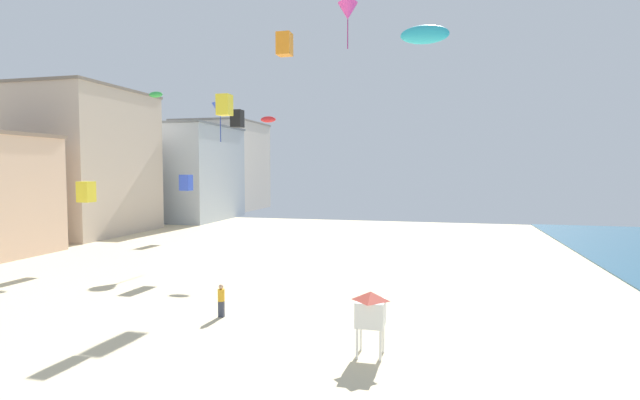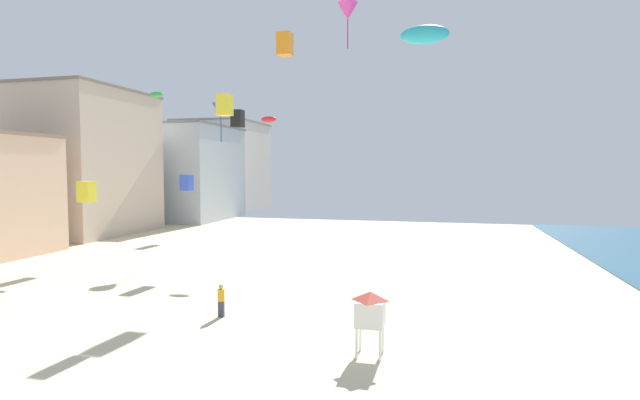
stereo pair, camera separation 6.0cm
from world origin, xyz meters
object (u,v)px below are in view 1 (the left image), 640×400
(kite_yellow_box, at_px, (86,192))
(kite_orange_box, at_px, (284,44))
(kite_blue_box, at_px, (186,183))
(kite_magenta_delta, at_px, (348,11))
(kite_yellow_box_2, at_px, (224,105))
(kite_flyer, at_px, (221,299))
(kite_blue_delta_2, at_px, (220,110))
(lifeguard_stand, at_px, (371,309))
(kite_black_box, at_px, (237,119))
(kite_cyan_parafoil, at_px, (425,35))
(kite_red_parafoil, at_px, (268,119))
(kite_green_parafoil, at_px, (156,95))

(kite_yellow_box, distance_m, kite_orange_box, 18.93)
(kite_blue_box, bearing_deg, kite_magenta_delta, -43.53)
(kite_yellow_box_2, bearing_deg, kite_flyer, -67.59)
(kite_orange_box, xyz_separation_m, kite_blue_delta_2, (-7.23, 3.75, -4.38))
(lifeguard_stand, distance_m, kite_black_box, 25.94)
(kite_cyan_parafoil, bearing_deg, kite_black_box, 142.34)
(kite_cyan_parafoil, xyz_separation_m, kite_black_box, (-15.75, 12.15, -2.64))
(kite_blue_box, xyz_separation_m, kite_blue_delta_2, (7.17, -6.49, 6.64))
(kite_blue_box, distance_m, kite_blue_delta_2, 11.73)
(lifeguard_stand, height_order, kite_yellow_box_2, kite_yellow_box_2)
(kite_cyan_parafoil, bearing_deg, kite_blue_box, 141.05)
(kite_flyer, relative_size, kite_cyan_parafoil, 0.66)
(kite_red_parafoil, relative_size, kite_blue_delta_2, 0.38)
(kite_orange_box, bearing_deg, kite_yellow_box, -162.21)
(kite_blue_box, xyz_separation_m, kite_red_parafoil, (12.54, -8.89, 5.46))
(kite_flyer, relative_size, kite_green_parafoil, 1.22)
(kite_cyan_parafoil, bearing_deg, kite_yellow_box, 167.56)
(kite_yellow_box_2, bearing_deg, kite_yellow_box, 162.04)
(kite_orange_box, height_order, kite_blue_delta_2, kite_orange_box)
(kite_cyan_parafoil, distance_m, kite_black_box, 20.07)
(kite_green_parafoil, relative_size, kite_black_box, 0.93)
(kite_red_parafoil, bearing_deg, kite_cyan_parafoil, -42.18)
(kite_black_box, bearing_deg, kite_flyer, -69.17)
(kite_flyer, distance_m, kite_yellow_box_2, 11.77)
(lifeguard_stand, xyz_separation_m, kite_blue_box, (-23.65, 27.82, 4.06))
(lifeguard_stand, xyz_separation_m, kite_magenta_delta, (-2.40, 7.64, 13.94))
(kite_blue_box, relative_size, kite_red_parafoil, 1.30)
(kite_flyer, height_order, kite_orange_box, kite_orange_box)
(kite_green_parafoil, bearing_deg, kite_yellow_box, -103.73)
(kite_blue_delta_2, bearing_deg, kite_orange_box, -27.40)
(lifeguard_stand, height_order, kite_black_box, kite_black_box)
(kite_black_box, bearing_deg, kite_yellow_box_2, -69.95)
(kite_orange_box, relative_size, kite_black_box, 1.18)
(lifeguard_stand, height_order, kite_cyan_parafoil, kite_cyan_parafoil)
(kite_green_parafoil, relative_size, kite_yellow_box, 0.85)
(kite_flyer, distance_m, kite_orange_box, 21.58)
(kite_flyer, distance_m, kite_yellow_box, 19.18)
(kite_blue_delta_2, bearing_deg, lifeguard_stand, -52.31)
(kite_flyer, distance_m, kite_blue_delta_2, 23.23)
(kite_magenta_delta, xyz_separation_m, kite_red_parafoil, (-8.70, 11.29, -4.41))
(kite_cyan_parafoil, bearing_deg, kite_orange_box, 136.87)
(kite_flyer, xyz_separation_m, kite_yellow_box, (-15.82, 9.78, 4.68))
(kite_orange_box, bearing_deg, lifeguard_stand, -62.26)
(kite_yellow_box, bearing_deg, kite_black_box, 34.34)
(lifeguard_stand, distance_m, kite_cyan_parafoil, 14.48)
(kite_green_parafoil, xyz_separation_m, kite_blue_delta_2, (5.50, 1.41, -1.37))
(lifeguard_stand, distance_m, kite_blue_delta_2, 29.00)
(kite_red_parafoil, bearing_deg, kite_green_parafoil, 174.83)
(kite_blue_delta_2, distance_m, kite_black_box, 3.17)
(kite_orange_box, bearing_deg, kite_blue_box, 144.58)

